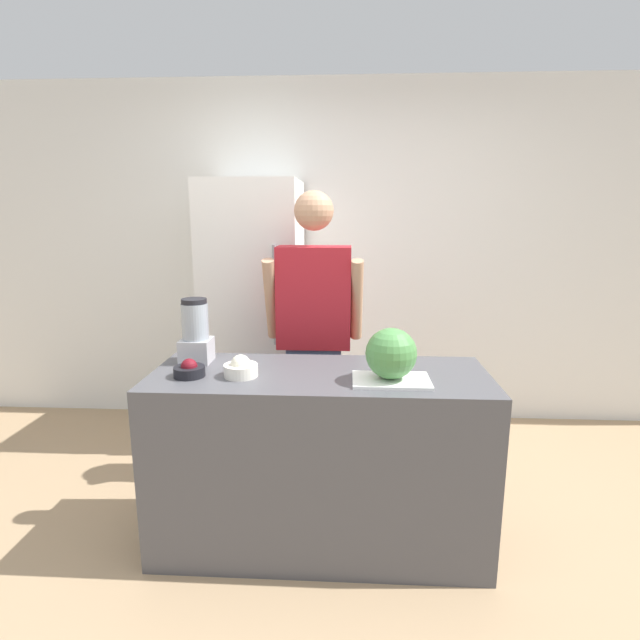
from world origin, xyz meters
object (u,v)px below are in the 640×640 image
object	(u,v)px
watermelon	(391,354)
bowl_cream	(241,368)
blender	(196,333)
person	(314,336)
bowl_cherries	(189,370)
refrigerator	(255,312)

from	to	relation	value
watermelon	bowl_cream	world-z (taller)	watermelon
watermelon	blender	world-z (taller)	blender
person	bowl_cherries	bearing A→B (deg)	-125.81
refrigerator	person	world-z (taller)	refrigerator
person	watermelon	size ratio (longest dim) A/B	7.62
person	bowl_cream	distance (m)	0.78
bowl_cherries	bowl_cream	bearing A→B (deg)	3.52
refrigerator	person	xyz separation A→B (m)	(0.47, -0.59, -0.02)
bowl_cream	refrigerator	bearing A→B (deg)	97.61
person	watermelon	world-z (taller)	person
bowl_cream	blender	bearing A→B (deg)	141.77
refrigerator	watermelon	world-z (taller)	refrigerator
person	bowl_cream	size ratio (longest dim) A/B	11.15
person	blender	bearing A→B (deg)	-138.09
bowl_cherries	watermelon	bearing A→B (deg)	-0.82
refrigerator	watermelon	bearing A→B (deg)	-57.25
watermelon	blender	xyz separation A→B (m)	(-0.96, 0.24, 0.02)
bowl_cherries	blender	distance (m)	0.26
watermelon	bowl_cream	bearing A→B (deg)	177.68
bowl_cream	blender	world-z (taller)	blender
bowl_cream	bowl_cherries	bearing A→B (deg)	-176.48
person	blender	world-z (taller)	person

